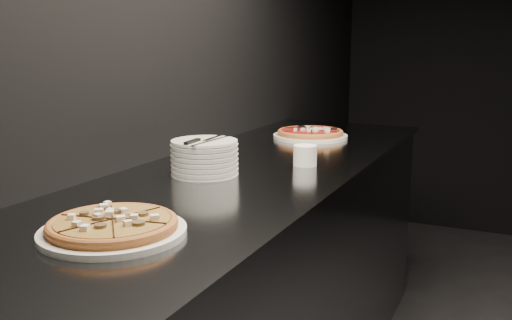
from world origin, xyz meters
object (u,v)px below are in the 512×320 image
at_px(cutlery, 204,140).
at_px(ramekin, 305,155).
at_px(pizza_mushroom, 113,227).
at_px(plate_stack, 205,157).
at_px(counter, 253,286).
at_px(pizza_tomato, 310,134).

distance_m(cutlery, ramekin, 0.39).
distance_m(pizza_mushroom, plate_stack, 0.64).
bearing_deg(plate_stack, cutlery, -62.38).
bearing_deg(ramekin, counter, -155.06).
distance_m(pizza_tomato, cutlery, 0.87).
height_order(pizza_tomato, ramekin, ramekin).
relative_size(counter, pizza_tomato, 7.19).
relative_size(pizza_tomato, plate_stack, 1.55).
bearing_deg(counter, pizza_mushroom, -87.52).
height_order(pizza_tomato, plate_stack, plate_stack).
bearing_deg(plate_stack, ramekin, 46.72).
bearing_deg(plate_stack, counter, 65.58).
xyz_separation_m(plate_stack, ramekin, (0.25, 0.27, -0.02)).
relative_size(counter, pizza_mushroom, 7.08).
relative_size(pizza_mushroom, ramekin, 4.13).
xyz_separation_m(pizza_mushroom, plate_stack, (-0.12, 0.62, 0.04)).
height_order(cutlery, ramekin, cutlery).
bearing_deg(pizza_mushroom, pizza_tomato, 92.19).
xyz_separation_m(pizza_tomato, ramekin, (0.19, -0.57, 0.02)).
bearing_deg(pizza_tomato, pizza_mushroom, -87.81).
xyz_separation_m(counter, plate_stack, (-0.09, -0.19, 0.52)).
xyz_separation_m(pizza_mushroom, pizza_tomato, (-0.06, 1.47, 0.00)).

